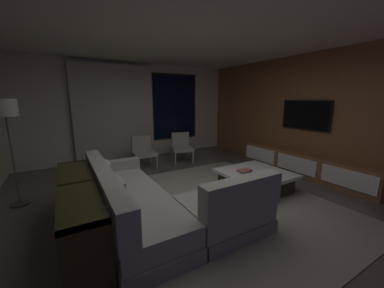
# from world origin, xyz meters

# --- Properties ---
(floor) EXTENTS (9.20, 9.20, 0.00)m
(floor) POSITION_xyz_m (0.00, 0.00, 0.00)
(floor) COLOR #564C44
(back_wall_with_window) EXTENTS (6.60, 0.30, 2.70)m
(back_wall_with_window) POSITION_xyz_m (-0.06, 3.62, 1.34)
(back_wall_with_window) COLOR beige
(back_wall_with_window) RESTS_ON floor
(media_wall) EXTENTS (0.12, 7.80, 2.70)m
(media_wall) POSITION_xyz_m (3.06, 0.00, 1.35)
(media_wall) COLOR brown
(media_wall) RESTS_ON floor
(ceiling) EXTENTS (8.20, 8.20, 0.00)m
(ceiling) POSITION_xyz_m (0.00, 0.00, 2.70)
(ceiling) COLOR beige
(area_rug) EXTENTS (3.20, 3.80, 0.01)m
(area_rug) POSITION_xyz_m (0.35, -0.10, 0.01)
(area_rug) COLOR gray
(area_rug) RESTS_ON floor
(sectional_couch) EXTENTS (1.98, 2.50, 0.82)m
(sectional_couch) POSITION_xyz_m (-0.83, -0.10, 0.29)
(sectional_couch) COLOR gray
(sectional_couch) RESTS_ON floor
(coffee_table) EXTENTS (1.16, 1.16, 0.36)m
(coffee_table) POSITION_xyz_m (1.23, 0.03, 0.19)
(coffee_table) COLOR #322913
(coffee_table) RESTS_ON floor
(book_stack_on_coffee_table) EXTENTS (0.25, 0.19, 0.05)m
(book_stack_on_coffee_table) POSITION_xyz_m (1.04, 0.12, 0.39)
(book_stack_on_coffee_table) COLOR #61B9A4
(book_stack_on_coffee_table) RESTS_ON coffee_table
(accent_chair_near_window) EXTENTS (0.67, 0.68, 0.78)m
(accent_chair_near_window) POSITION_xyz_m (0.97, 2.52, 0.43)
(accent_chair_near_window) COLOR #B2ADA0
(accent_chair_near_window) RESTS_ON floor
(accent_chair_by_curtain) EXTENTS (0.56, 0.58, 0.78)m
(accent_chair_by_curtain) POSITION_xyz_m (-0.13, 2.52, 0.43)
(accent_chair_by_curtain) COLOR #B2ADA0
(accent_chair_by_curtain) RESTS_ON floor
(media_console) EXTENTS (0.46, 3.10, 0.52)m
(media_console) POSITION_xyz_m (2.77, 0.05, 0.25)
(media_console) COLOR brown
(media_console) RESTS_ON floor
(mounted_tv) EXTENTS (0.05, 1.14, 0.66)m
(mounted_tv) POSITION_xyz_m (2.95, 0.25, 1.35)
(mounted_tv) COLOR black
(console_table_behind_couch) EXTENTS (0.40, 2.10, 0.74)m
(console_table_behind_couch) POSITION_xyz_m (-1.75, 0.03, 0.42)
(console_table_behind_couch) COLOR #322913
(console_table_behind_couch) RESTS_ON floor
(standing_lamp) EXTENTS (0.34, 0.34, 1.71)m
(standing_lamp) POSITION_xyz_m (-2.55, 1.55, 1.47)
(standing_lamp) COLOR #333335
(standing_lamp) RESTS_ON floor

